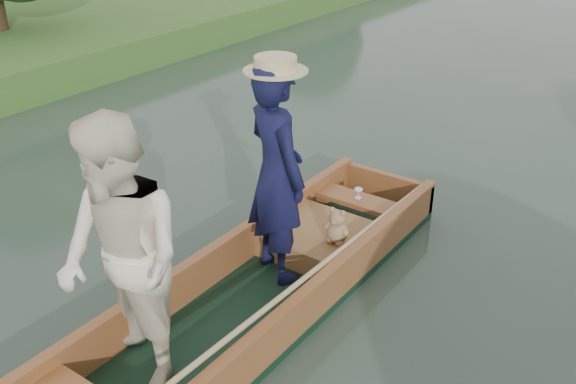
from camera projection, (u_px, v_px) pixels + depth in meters
The scene contains 2 objects.
ground at pixel (247, 318), 5.41m from camera, with size 120.00×120.00×0.00m, color #283D30.
punt at pixel (209, 250), 4.88m from camera, with size 1.28×5.00×2.09m.
Camera 1 is at (2.79, -3.32, 3.42)m, focal length 40.00 mm.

